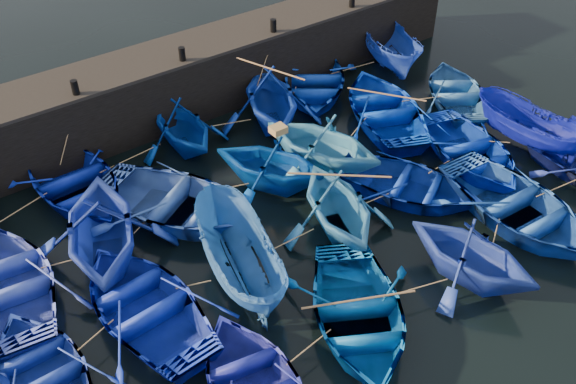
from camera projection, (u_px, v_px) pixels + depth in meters
ground at (353, 266)px, 18.71m from camera, size 120.00×120.00×0.00m
quay_wall at (175, 84)px, 24.48m from camera, size 26.00×2.50×2.50m
quay_top at (171, 52)px, 23.65m from camera, size 26.00×2.50×0.12m
bollard_1 at (75, 87)px, 21.06m from camera, size 0.24×0.24×0.50m
bollard_2 at (182, 54)px, 22.89m from camera, size 0.24×0.24×0.50m
bollard_3 at (273, 25)px, 24.73m from camera, size 0.24×0.24×0.50m
bollard_4 at (352, 1)px, 26.57m from camera, size 0.24×0.24×0.50m
boat_1 at (74, 183)px, 20.88m from camera, size 3.96×5.41×1.09m
boat_2 at (182, 125)px, 22.71m from camera, size 3.38×3.88×1.98m
boat_3 at (271, 98)px, 23.83m from camera, size 5.26×5.59×2.34m
boat_4 at (314, 80)px, 26.09m from camera, size 6.20×6.51×1.10m
boat_5 at (390, 48)px, 27.48m from camera, size 3.48×5.15×1.86m
boat_6 at (9, 283)px, 17.48m from camera, size 4.30×5.59×1.08m
boat_7 at (101, 227)px, 18.12m from camera, size 5.67×6.05×2.55m
boat_8 at (177, 203)px, 20.04m from camera, size 6.33×6.91×1.17m
boat_9 at (271, 162)px, 20.94m from camera, size 4.96×5.13×2.07m
boat_10 at (322, 142)px, 21.64m from camera, size 5.13×5.47×2.30m
boat_11 at (385, 108)px, 24.39m from camera, size 5.81×6.63×1.14m
boat_12 at (456, 91)px, 25.56m from camera, size 5.23×5.59×0.94m
boat_13 at (43, 371)px, 15.38m from camera, size 3.13×4.34×0.89m
boat_14 at (145, 304)px, 16.89m from camera, size 4.04×5.40×1.07m
boat_15 at (238, 257)px, 17.70m from camera, size 2.85×5.09×1.86m
boat_16 at (338, 204)px, 19.23m from camera, size 4.54×4.91×2.14m
boat_17 at (409, 185)px, 20.89m from camera, size 5.23×5.81×0.99m
boat_18 at (470, 151)px, 22.33m from camera, size 4.75×5.74×1.03m
boat_19 at (528, 128)px, 22.88m from camera, size 2.25×4.48×1.66m
boat_22 at (357, 314)px, 16.65m from camera, size 5.61×6.16×1.05m
boat_23 at (473, 253)px, 17.67m from camera, size 4.13×4.54×2.06m
boat_24 at (518, 207)px, 19.89m from camera, size 4.30×5.80×1.16m
wooden_crate at (278, 130)px, 20.36m from camera, size 0.49×0.42×0.23m
mooring_ropes at (263, 158)px, 21.41m from camera, size 18.34×12.07×2.10m
loose_oars at (338, 146)px, 20.48m from camera, size 9.71×11.43×1.36m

